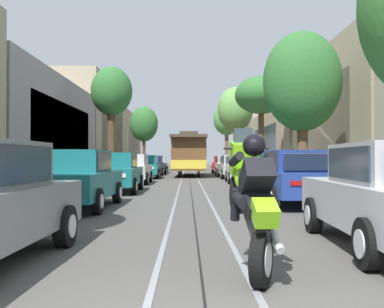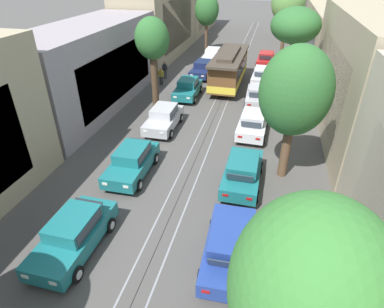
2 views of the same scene
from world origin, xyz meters
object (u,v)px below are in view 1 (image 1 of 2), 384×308
at_px(parked_car_navy_sixth_left, 153,165).
at_px(cable_car_trolley, 189,154).
at_px(parked_car_blue_second_right, 295,177).
at_px(street_tree_kerb_right_mid, 261,96).
at_px(pedestrian_on_left_pavement, 106,164).
at_px(parked_car_silver_fifth_right, 233,167).
at_px(street_tree_kerb_right_far, 227,120).
at_px(parked_car_teal_mid_right, 262,172).
at_px(street_tree_kerb_right_second, 302,82).
at_px(motorcycle_with_rider, 252,196).
at_px(parked_car_teal_mid_left, 116,172).
at_px(parked_car_white_sixth_right, 227,165).
at_px(parked_car_silver_fourth_left, 132,169).
at_px(street_tree_kerb_left_second, 112,95).
at_px(street_tree_kerb_left_mid, 144,125).
at_px(parked_car_red_far_right, 222,164).
at_px(street_tree_kerb_right_fourth, 235,110).
at_px(pedestrian_on_right_pavement, 105,164).
at_px(parked_car_white_far_left, 157,164).
at_px(parked_car_white_fourth_right, 244,168).
at_px(parked_car_teal_second_left, 76,179).
at_px(parked_car_teal_fifth_left, 146,167).

bearing_deg(parked_car_navy_sixth_left, cable_car_trolley, -41.41).
distance_m(parked_car_blue_second_right, cable_car_trolley, 20.72).
height_order(parked_car_blue_second_right, street_tree_kerb_right_mid, street_tree_kerb_right_mid).
relative_size(parked_car_blue_second_right, pedestrian_on_left_pavement, 2.61).
bearing_deg(cable_car_trolley, pedestrian_on_left_pavement, 170.51).
relative_size(parked_car_silver_fifth_right, street_tree_kerb_right_far, 0.52).
distance_m(parked_car_teal_mid_right, street_tree_kerb_right_second, 4.69).
bearing_deg(parked_car_silver_fifth_right, motorcycle_with_rider, -95.60).
distance_m(parked_car_teal_mid_left, street_tree_kerb_right_far, 39.21).
bearing_deg(parked_car_white_sixth_right, parked_car_teal_mid_left, -109.38).
height_order(parked_car_silver_fourth_left, street_tree_kerb_right_second, street_tree_kerb_right_second).
xyz_separation_m(street_tree_kerb_left_second, street_tree_kerb_right_far, (9.71, 29.04, 1.06)).
height_order(parked_car_silver_fourth_left, motorcycle_with_rider, motorcycle_with_rider).
xyz_separation_m(parked_car_white_sixth_right, street_tree_kerb_left_mid, (-7.90, 11.72, 4.23)).
distance_m(parked_car_silver_fourth_left, pedestrian_on_left_pavement, 11.43).
height_order(street_tree_kerb_left_second, street_tree_kerb_right_mid, street_tree_kerb_right_mid).
height_order(parked_car_navy_sixth_left, cable_car_trolley, cable_car_trolley).
height_order(parked_car_silver_fifth_right, street_tree_kerb_left_mid, street_tree_kerb_left_mid).
xyz_separation_m(parked_car_silver_fifth_right, parked_car_red_far_right, (0.16, 11.75, 0.00)).
relative_size(parked_car_red_far_right, street_tree_kerb_right_fourth, 0.51).
bearing_deg(pedestrian_on_right_pavement, parked_car_white_far_left, 70.24).
xyz_separation_m(parked_car_teal_mid_left, parked_car_silver_fourth_left, (-0.08, 5.86, 0.00)).
distance_m(parked_car_navy_sixth_left, street_tree_kerb_left_second, 10.52).
distance_m(street_tree_kerb_left_mid, street_tree_kerb_right_mid, 18.30).
relative_size(parked_car_teal_mid_left, cable_car_trolley, 0.48).
xyz_separation_m(parked_car_red_far_right, cable_car_trolley, (-3.14, -8.05, 0.86)).
bearing_deg(parked_car_navy_sixth_left, motorcycle_with_rider, -83.39).
xyz_separation_m(parked_car_teal_mid_right, street_tree_kerb_right_fourth, (1.84, 26.28, 5.59)).
xyz_separation_m(street_tree_kerb_left_mid, pedestrian_on_left_pavement, (-1.72, -12.35, -4.07)).
bearing_deg(motorcycle_with_rider, pedestrian_on_left_pavement, 103.74).
height_order(parked_car_white_fourth_right, motorcycle_with_rider, motorcycle_with_rider).
xyz_separation_m(motorcycle_with_rider, pedestrian_on_left_pavement, (-7.15, 29.22, 0.04)).
bearing_deg(parked_car_silver_fifth_right, parked_car_navy_sixth_left, 133.27).
xyz_separation_m(parked_car_blue_second_right, street_tree_kerb_right_far, (1.93, 42.81, 5.53)).
xyz_separation_m(parked_car_teal_mid_left, street_tree_kerb_left_second, (-1.74, 8.95, 4.47)).
relative_size(parked_car_white_fourth_right, motorcycle_with_rider, 2.34).
relative_size(parked_car_red_far_right, street_tree_kerb_right_far, 0.52).
relative_size(parked_car_white_sixth_right, street_tree_kerb_left_second, 0.63).
xyz_separation_m(parked_car_white_sixth_right, street_tree_kerb_right_mid, (2.15, -3.55, 5.11)).
bearing_deg(parked_car_teal_second_left, parked_car_silver_fourth_left, 89.78).
distance_m(parked_car_silver_fourth_left, parked_car_teal_fifth_left, 6.40).
relative_size(parked_car_blue_second_right, street_tree_kerb_left_second, 0.63).
relative_size(parked_car_white_far_left, parked_car_silver_fifth_right, 0.99).
bearing_deg(street_tree_kerb_left_second, parked_car_teal_fifth_left, 61.84).
xyz_separation_m(parked_car_teal_mid_left, parked_car_silver_fifth_right, (6.03, 11.96, 0.00)).
xyz_separation_m(parked_car_teal_fifth_left, motorcycle_with_rider, (3.60, -24.72, 0.11)).
bearing_deg(parked_car_white_sixth_right, parked_car_teal_fifth_left, -139.85).
bearing_deg(parked_car_teal_mid_left, street_tree_kerb_right_second, 12.90).
distance_m(parked_car_navy_sixth_left, street_tree_kerb_right_second, 18.71).
xyz_separation_m(parked_car_teal_fifth_left, parked_car_red_far_right, (6.16, 11.46, 0.00)).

